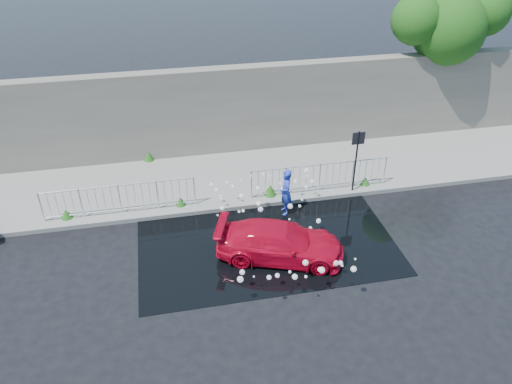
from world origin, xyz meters
The scene contains 13 objects.
ground centered at (0.00, 0.00, 0.00)m, with size 90.00×90.00×0.00m, color black.
pavement centered at (0.00, 5.00, 0.07)m, with size 30.00×4.00×0.15m, color gray.
curb centered at (0.00, 3.00, 0.08)m, with size 30.00×0.25×0.16m, color gray.
retaining_wall centered at (0.00, 7.20, 1.90)m, with size 30.00×0.60×3.50m, color #5E5A4F.
puddle centered at (0.50, 1.00, 0.01)m, with size 8.00×5.00×0.01m, color black.
sign_post centered at (4.20, 3.10, 1.72)m, with size 0.45×0.06×2.50m.
tree centered at (9.52, 7.41, 4.75)m, with size 5.01×3.01×6.21m.
railing_left centered at (-4.00, 3.35, 0.74)m, with size 5.05×0.05×1.10m.
railing_right centered at (3.00, 3.35, 0.74)m, with size 5.05×0.05×1.10m.
weeds centered at (-0.21, 4.52, 0.33)m, with size 12.17×3.93×0.42m.
water_spray centered at (0.91, 0.85, 0.73)m, with size 3.59×5.57×0.95m.
red_car centered at (0.76, 0.17, 0.56)m, with size 1.56×3.83×1.11m, color red.
person centered at (1.50, 2.42, 0.83)m, with size 0.61×0.40×1.66m, color #253ABB.
Camera 1 is at (-2.34, -11.23, 9.88)m, focal length 35.00 mm.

